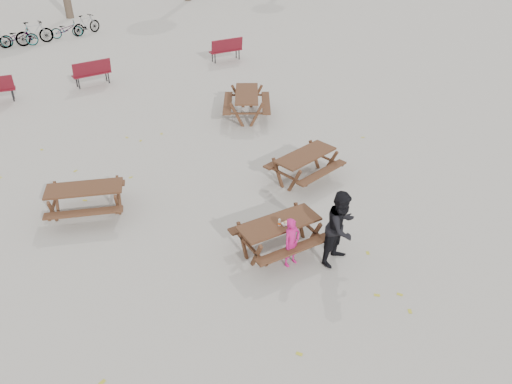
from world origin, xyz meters
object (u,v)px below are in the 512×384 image
main_picnic_table (279,229)px  picnic_table_north (87,201)px  child (292,242)px  picnic_table_east (305,167)px  food_tray (286,223)px  picnic_table_far (247,105)px  adult (341,227)px  soda_bottle (279,223)px

main_picnic_table → picnic_table_north: (-3.30, 3.56, -0.20)m
child → picnic_table_east: bearing=39.4°
main_picnic_table → food_tray: food_tray is taller
picnic_table_north → food_tray: bearing=-27.8°
picnic_table_far → food_tray: bearing=-173.2°
child → picnic_table_north: child is taller
adult → picnic_table_north: (-4.24, 4.48, -0.48)m
main_picnic_table → adult: bearing=-44.1°
child → food_tray: bearing=64.8°
main_picnic_table → food_tray: size_ratio=10.00×
child → adult: 1.08m
main_picnic_table → soda_bottle: (-0.06, -0.10, 0.26)m
child → picnic_table_far: size_ratio=0.59×
food_tray → picnic_table_east: bearing=47.5°
picnic_table_east → picnic_table_far: picnic_table_far is taller
food_tray → child: 0.45m
soda_bottle → main_picnic_table: bearing=58.1°
child → picnic_table_east: child is taller
main_picnic_table → soda_bottle: bearing=-121.9°
child → picnic_table_north: size_ratio=0.64×
child → main_picnic_table: bearing=77.6°
adult → picnic_table_far: size_ratio=0.88×
soda_bottle → picnic_table_east: bearing=45.3°
adult → picnic_table_far: 7.99m
soda_bottle → child: size_ratio=0.15×
soda_bottle → picnic_table_north: bearing=131.4°
soda_bottle → adult: 1.30m
food_tray → picnic_table_north: bearing=132.5°
adult → picnic_table_north: bearing=114.0°
soda_bottle → picnic_table_far: soda_bottle is taller
adult → picnic_table_east: 3.50m
food_tray → soda_bottle: (-0.15, 0.03, 0.05)m
main_picnic_table → adult: (0.95, -0.92, 0.28)m
main_picnic_table → picnic_table_east: (2.29, 2.28, -0.20)m
soda_bottle → picnic_table_north: size_ratio=0.09×
main_picnic_table → child: size_ratio=1.56×
picnic_table_east → picnic_table_north: size_ratio=1.00×
picnic_table_east → picnic_table_north: (-5.59, 1.29, 0.00)m
soda_bottle → picnic_table_far: size_ratio=0.09×
food_tray → picnic_table_east: size_ratio=0.10×
picnic_table_east → main_picnic_table: bearing=-148.9°
picnic_table_north → main_picnic_table: bearing=-27.5°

